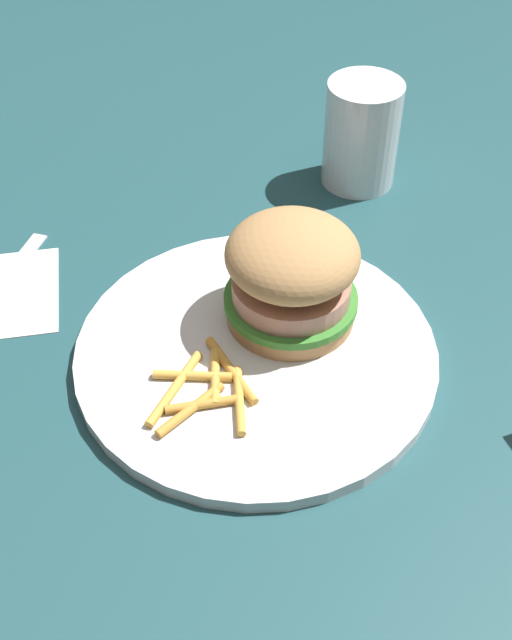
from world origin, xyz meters
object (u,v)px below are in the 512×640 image
(plate, at_px, (256,352))
(drink_glass, at_px, (361,138))
(sandwich, at_px, (292,274))
(fries_pile, at_px, (206,389))

(plate, relative_size, drink_glass, 2.71)
(sandwich, xyz_separation_m, fries_pile, (-0.08, -0.07, -0.04))
(sandwich, xyz_separation_m, drink_glass, (0.11, 0.20, -0.01))
(fries_pile, bearing_deg, drink_glass, 55.97)
(plate, distance_m, fries_pile, 0.06)
(sandwich, relative_size, fries_pile, 1.11)
(plate, bearing_deg, fries_pile, -137.67)
(plate, height_order, fries_pile, fries_pile)
(plate, distance_m, drink_glass, 0.27)
(sandwich, height_order, fries_pile, sandwich)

